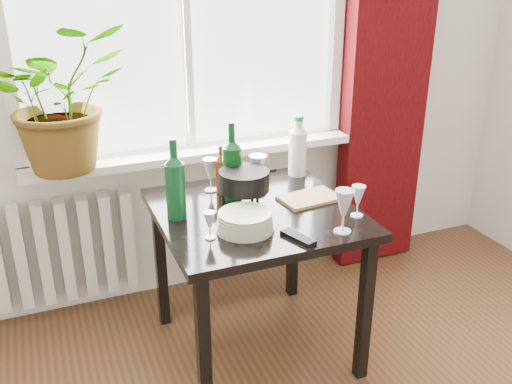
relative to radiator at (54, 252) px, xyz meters
name	(u,v)px	position (x,y,z in m)	size (l,w,h in m)	color
windowsill	(195,153)	(0.75, -0.03, 0.44)	(1.72, 0.20, 0.04)	white
curtain	(389,48)	(1.87, -0.06, 0.92)	(0.50, 0.12, 2.56)	#330406
radiator	(54,252)	(0.00, 0.00, 0.00)	(0.80, 0.10, 0.55)	silver
table	(256,228)	(0.85, -0.63, 0.27)	(0.85, 0.85, 0.74)	black
potted_plant	(61,98)	(0.13, -0.08, 0.80)	(0.60, 0.52, 0.67)	#39731E
wine_bottle_left	(175,178)	(0.51, -0.58, 0.54)	(0.08, 0.08, 0.36)	#0B3E1C
wine_bottle_right	(232,161)	(0.80, -0.48, 0.55)	(0.09, 0.09, 0.37)	#0B3C11
bottle_amber	(222,169)	(0.77, -0.40, 0.48)	(0.06, 0.06, 0.24)	#65250B
cleaning_bottle	(298,145)	(1.20, -0.31, 0.52)	(0.09, 0.09, 0.31)	silver
wineglass_front_right	(344,211)	(1.09, -0.96, 0.45)	(0.08, 0.08, 0.19)	silver
wineglass_far_right	(358,201)	(1.23, -0.86, 0.43)	(0.06, 0.06, 0.14)	silver
wineglass_back_center	(258,175)	(0.92, -0.48, 0.46)	(0.08, 0.08, 0.20)	#B6C0C4
wineglass_back_left	(210,175)	(0.73, -0.35, 0.44)	(0.07, 0.07, 0.16)	silver
wineglass_front_left	(210,225)	(0.58, -0.82, 0.42)	(0.05, 0.05, 0.12)	silver
plate_stack	(245,222)	(0.74, -0.80, 0.40)	(0.24, 0.24, 0.08)	beige
fondue_pot	(244,189)	(0.81, -0.59, 0.45)	(0.25, 0.22, 0.17)	black
tv_remote	(298,237)	(0.90, -0.96, 0.37)	(0.05, 0.16, 0.02)	black
cutting_board	(310,198)	(1.12, -0.62, 0.37)	(0.27, 0.17, 0.01)	#A07F48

